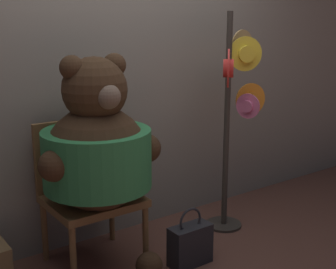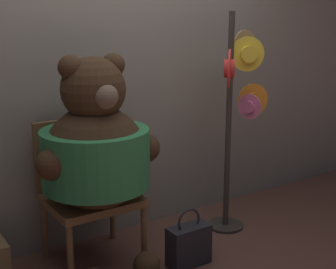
{
  "view_description": "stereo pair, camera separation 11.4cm",
  "coord_description": "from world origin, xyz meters",
  "px_view_note": "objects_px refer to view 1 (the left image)",
  "views": [
    {
      "loc": [
        -1.69,
        -2.42,
        1.61
      ],
      "look_at": [
        0.14,
        0.11,
        0.83
      ],
      "focal_mm": 50.0,
      "sensor_mm": 36.0,
      "label": 1
    },
    {
      "loc": [
        -1.59,
        -2.48,
        1.61
      ],
      "look_at": [
        0.14,
        0.11,
        0.83
      ],
      "focal_mm": 50.0,
      "sensor_mm": 36.0,
      "label": 2
    }
  ],
  "objects_px": {
    "teddy_bear": "(98,152)",
    "hat_display_rack": "(236,102)",
    "chair": "(87,187)",
    "handbag_on_ground": "(190,244)"
  },
  "relations": [
    {
      "from": "teddy_bear",
      "to": "hat_display_rack",
      "type": "distance_m",
      "value": 1.16
    },
    {
      "from": "hat_display_rack",
      "to": "teddy_bear",
      "type": "bearing_deg",
      "value": 178.37
    },
    {
      "from": "hat_display_rack",
      "to": "handbag_on_ground",
      "type": "bearing_deg",
      "value": -156.94
    },
    {
      "from": "chair",
      "to": "hat_display_rack",
      "type": "xyz_separation_m",
      "value": [
        1.14,
        -0.21,
        0.48
      ]
    },
    {
      "from": "chair",
      "to": "teddy_bear",
      "type": "relative_size",
      "value": 0.68
    },
    {
      "from": "chair",
      "to": "teddy_bear",
      "type": "xyz_separation_m",
      "value": [
        0.0,
        -0.17,
        0.28
      ]
    },
    {
      "from": "handbag_on_ground",
      "to": "chair",
      "type": "bearing_deg",
      "value": 136.63
    },
    {
      "from": "hat_display_rack",
      "to": "chair",
      "type": "bearing_deg",
      "value": 169.8
    },
    {
      "from": "teddy_bear",
      "to": "hat_display_rack",
      "type": "xyz_separation_m",
      "value": [
        1.14,
        -0.03,
        0.2
      ]
    },
    {
      "from": "teddy_bear",
      "to": "hat_display_rack",
      "type": "bearing_deg",
      "value": -1.63
    }
  ]
}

